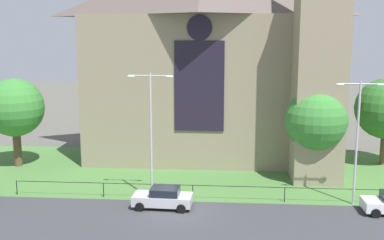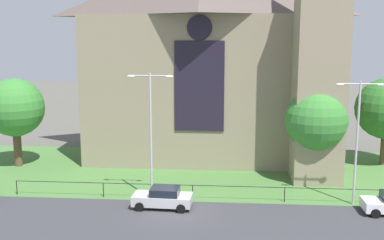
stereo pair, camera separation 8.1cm
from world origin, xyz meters
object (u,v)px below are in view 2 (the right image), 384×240
at_px(tree_right_near, 316,121).
at_px(church_building, 211,54).
at_px(streetlamp_near, 151,122).
at_px(tree_left_far, 15,108).
at_px(parked_car_silver, 163,198).
at_px(streetlamp_far, 358,128).

bearing_deg(tree_right_near, church_building, 137.64).
relative_size(tree_right_near, streetlamp_near, 0.83).
bearing_deg(tree_left_far, church_building, 16.32).
relative_size(streetlamp_near, parked_car_silver, 2.22).
bearing_deg(streetlamp_near, streetlamp_far, -0.00).
relative_size(tree_right_near, parked_car_silver, 1.84).
xyz_separation_m(tree_left_far, parked_car_silver, (15.15, -9.73, -4.78)).
relative_size(church_building, streetlamp_far, 2.88).
height_order(streetlamp_near, parked_car_silver, streetlamp_near).
bearing_deg(church_building, streetlamp_far, -50.24).
bearing_deg(tree_left_far, streetlamp_far, -15.43).
bearing_deg(church_building, streetlamp_near, -106.25).
xyz_separation_m(tree_right_near, parked_car_silver, (-11.75, -6.76, -4.53)).
xyz_separation_m(streetlamp_near, parked_car_silver, (1.10, -1.76, -5.18)).
distance_m(church_building, parked_car_silver, 17.96).
xyz_separation_m(tree_left_far, streetlamp_far, (28.89, -7.98, 0.14)).
bearing_deg(parked_car_silver, church_building, -97.93).
height_order(tree_right_near, parked_car_silver, tree_right_near).
bearing_deg(parked_car_silver, tree_left_far, -30.24).
bearing_deg(parked_car_silver, streetlamp_far, -170.24).
relative_size(tree_left_far, tree_right_near, 1.05).
xyz_separation_m(streetlamp_near, streetlamp_far, (14.85, -0.00, -0.25)).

